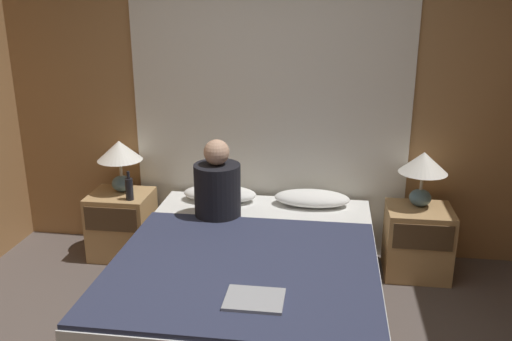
# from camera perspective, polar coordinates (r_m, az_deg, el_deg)

# --- Properties ---
(wall_back) EXTENTS (4.56, 0.06, 2.50)m
(wall_back) POSITION_cam_1_polar(r_m,az_deg,el_deg) (4.45, 1.52, 6.86)
(wall_back) COLOR #A37547
(wall_back) RESTS_ON ground_plane
(curtain_panel) EXTENTS (2.44, 0.02, 2.35)m
(curtain_panel) POSITION_cam_1_polar(r_m,az_deg,el_deg) (4.41, 1.42, 5.73)
(curtain_panel) COLOR white
(curtain_panel) RESTS_ON ground_plane
(bed) EXTENTS (1.69, 2.09, 0.51)m
(bed) POSITION_cam_1_polar(r_m,az_deg,el_deg) (3.71, -0.68, -11.96)
(bed) COLOR #99754C
(bed) RESTS_ON ground_plane
(nightstand_left) EXTENTS (0.49, 0.44, 0.55)m
(nightstand_left) POSITION_cam_1_polar(r_m,az_deg,el_deg) (4.70, -13.91, -5.51)
(nightstand_left) COLOR tan
(nightstand_left) RESTS_ON ground_plane
(nightstand_right) EXTENTS (0.49, 0.44, 0.55)m
(nightstand_right) POSITION_cam_1_polar(r_m,az_deg,el_deg) (4.45, 16.62, -7.16)
(nightstand_right) COLOR tan
(nightstand_right) RESTS_ON ground_plane
(lamp_left) EXTENTS (0.37, 0.37, 0.43)m
(lamp_left) POSITION_cam_1_polar(r_m,az_deg,el_deg) (4.57, -14.15, 1.56)
(lamp_left) COLOR slate
(lamp_left) RESTS_ON nightstand_left
(lamp_right) EXTENTS (0.37, 0.37, 0.43)m
(lamp_right) POSITION_cam_1_polar(r_m,az_deg,el_deg) (4.30, 17.18, 0.29)
(lamp_right) COLOR slate
(lamp_right) RESTS_ON nightstand_right
(pillow_left) EXTENTS (0.60, 0.29, 0.12)m
(pillow_left) POSITION_cam_1_polar(r_m,az_deg,el_deg) (4.41, -3.82, -2.46)
(pillow_left) COLOR white
(pillow_left) RESTS_ON bed
(pillow_right) EXTENTS (0.60, 0.29, 0.12)m
(pillow_right) POSITION_cam_1_polar(r_m,az_deg,el_deg) (4.32, 5.91, -2.93)
(pillow_right) COLOR white
(pillow_right) RESTS_ON bed
(blanket_on_bed) EXTENTS (1.63, 1.49, 0.03)m
(blanket_on_bed) POSITION_cam_1_polar(r_m,az_deg,el_deg) (3.35, -1.40, -10.17)
(blanket_on_bed) COLOR #2D334C
(blanket_on_bed) RESTS_ON bed
(person_left_in_bed) EXTENTS (0.35, 0.35, 0.61)m
(person_left_in_bed) POSITION_cam_1_polar(r_m,az_deg,el_deg) (4.01, -4.09, -1.74)
(person_left_in_bed) COLOR black
(person_left_in_bed) RESTS_ON bed
(beer_bottle_on_left_stand) EXTENTS (0.06, 0.06, 0.24)m
(beer_bottle_on_left_stand) POSITION_cam_1_polar(r_m,az_deg,el_deg) (4.42, -13.20, -1.86)
(beer_bottle_on_left_stand) COLOR black
(beer_bottle_on_left_stand) RESTS_ON nightstand_left
(laptop_on_bed) EXTENTS (0.32, 0.25, 0.02)m
(laptop_on_bed) POSITION_cam_1_polar(r_m,az_deg,el_deg) (2.99, -0.16, -13.41)
(laptop_on_bed) COLOR #9EA0A5
(laptop_on_bed) RESTS_ON blanket_on_bed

